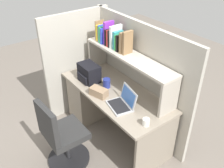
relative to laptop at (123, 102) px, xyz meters
The scene contains 13 objects.
ground_plane 0.85m from the laptop, 158.50° to the left, with size 8.00×8.00×0.00m, color slate.
desk 0.80m from the laptop, behind, with size 1.60×0.70×0.73m.
cubicle_partition_rear 0.58m from the laptop, 121.25° to the left, with size 1.84×0.05×1.55m, color #B2ADA0.
cubicle_partition_left 1.16m from the laptop, behind, with size 0.05×1.06×1.55m, color #B2ADA0.
overhead_hutch 0.53m from the laptop, 133.50° to the left, with size 1.44×0.28×0.45m.
reference_books_on_shelf 0.87m from the laptop, 152.43° to the left, with size 0.61×0.19×0.30m.
laptop is the anchor object (origin of this frame).
backpack 0.71m from the laptop, behind, with size 0.30×0.23×0.24m.
computer_mouse 0.98m from the laptop, behind, with size 0.06×0.10×0.03m, color #7299C6.
paper_cup 0.40m from the laptop, ahead, with size 0.08×0.08×0.08m, color white.
tissue_box 0.36m from the laptop, 162.82° to the right, with size 0.22×0.12×0.10m, color #9E7F60.
snack_canister 0.44m from the laptop, 169.57° to the left, with size 0.10×0.10×0.12m, color navy.
office_chair 0.83m from the laptop, 111.08° to the right, with size 0.52×0.52×0.93m.
Camera 1 is at (2.09, -1.59, 2.52)m, focal length 40.06 mm.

